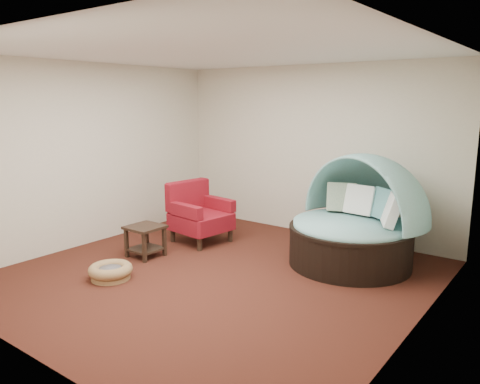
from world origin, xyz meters
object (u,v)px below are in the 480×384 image
Objects in this scene: pet_basket at (111,271)px; red_armchair at (199,214)px; side_table at (145,237)px; canopy_daybed at (357,214)px.

red_armchair is at bearing 95.75° from pet_basket.
red_armchair is (-0.19, 1.90, 0.34)m from pet_basket.
side_table is (-0.11, -1.03, -0.14)m from red_armchair.
canopy_daybed is 3.00m from side_table.
pet_basket is 0.71× the size of red_armchair.
canopy_daybed is 3.17× the size of pet_basket.
canopy_daybed reaches higher than pet_basket.
red_armchair is at bearing 84.01° from side_table.
side_table is (-2.54, -1.54, -0.41)m from canopy_daybed.
side_table is (-0.30, 0.86, 0.20)m from pet_basket.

